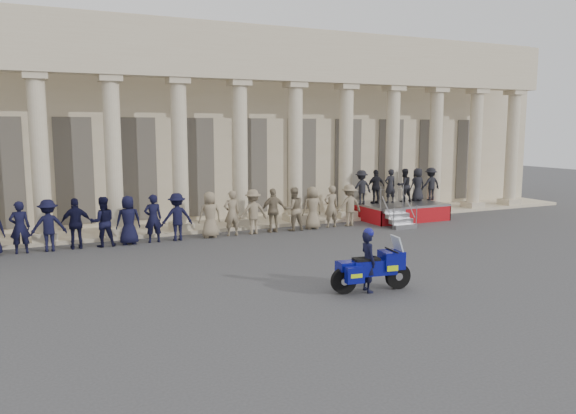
% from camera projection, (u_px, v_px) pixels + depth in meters
% --- Properties ---
extents(ground, '(90.00, 90.00, 0.00)m').
position_uv_depth(ground, '(293.00, 275.00, 16.54)').
color(ground, '#3B3B3D').
rests_on(ground, ground).
extents(building, '(40.00, 12.50, 9.00)m').
position_uv_depth(building, '(172.00, 124.00, 29.15)').
color(building, '#C3B392').
rests_on(building, ground).
extents(officer_rank, '(21.59, 0.69, 1.84)m').
position_uv_depth(officer_rank, '(110.00, 221.00, 20.54)').
color(officer_rank, black).
rests_on(officer_rank, ground).
extents(reviewing_stand, '(5.03, 3.82, 2.38)m').
position_uv_depth(reviewing_stand, '(399.00, 191.00, 26.61)').
color(reviewing_stand, gray).
rests_on(reviewing_stand, ground).
extents(motorcycle, '(2.27, 1.01, 1.46)m').
position_uv_depth(motorcycle, '(372.00, 268.00, 14.86)').
color(motorcycle, black).
rests_on(motorcycle, ground).
extents(rider, '(0.47, 0.64, 1.72)m').
position_uv_depth(rider, '(368.00, 260.00, 14.79)').
color(rider, black).
rests_on(rider, ground).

